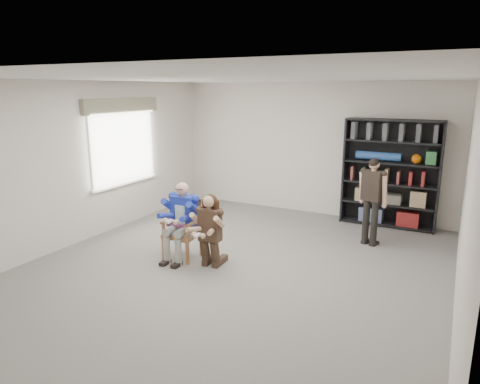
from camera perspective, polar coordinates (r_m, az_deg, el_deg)
The scene contains 8 objects.
room_shell at distance 6.15m, azimuth -0.93°, elevation 1.80°, with size 6.00×7.00×2.80m, color silver, non-canonical shape.
floor at distance 6.59m, azimuth -0.88°, elevation -10.21°, with size 6.00×7.00×0.01m, color slate.
window_left at distance 8.64m, azimuth -15.23°, elevation 6.29°, with size 0.16×2.00×1.75m, color silver, non-canonical shape.
armchair at distance 6.89m, azimuth -7.73°, elevation -4.97°, with size 0.56×0.54×0.96m, color #945B2E, non-canonical shape.
seated_man at distance 6.84m, azimuth -7.77°, elevation -3.82°, with size 0.54×0.75×1.25m, color #162295, non-canonical shape.
kneeling_woman at distance 6.46m, azimuth -4.13°, elevation -5.29°, with size 0.48×0.77×1.14m, color #3B2A1D, non-canonical shape.
bookshelf at distance 8.81m, azimuth 19.40°, elevation 2.30°, with size 1.80×0.38×2.10m, color black, non-canonical shape.
standing_man at distance 7.65m, azimuth 17.13°, elevation -1.30°, with size 0.48×0.26×1.54m, color black, non-canonical shape.
Camera 1 is at (2.87, -5.30, 2.66)m, focal length 32.00 mm.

